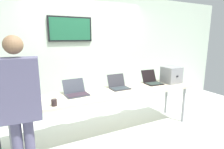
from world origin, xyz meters
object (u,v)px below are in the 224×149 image
object	(u,v)px
laptop_station_3	(152,81)
coffee_mug	(54,103)
laptop_station_0	(23,98)
workbench	(111,94)
person	(19,100)
equipment_box	(171,75)
laptop_station_2	(119,85)
laptop_station_1	(76,91)

from	to	relation	value
laptop_station_3	coffee_mug	world-z (taller)	laptop_station_3
laptop_station_0	workbench	bearing A→B (deg)	-5.23
person	equipment_box	bearing A→B (deg)	12.88
laptop_station_2	person	size ratio (longest dim) A/B	0.20
laptop_station_2	coffee_mug	bearing A→B (deg)	-162.57
equipment_box	person	distance (m)	2.91
person	laptop_station_3	bearing A→B (deg)	17.60
laptop_station_2	laptop_station_3	xyz separation A→B (m)	(0.79, 0.01, 0.00)
laptop_station_3	person	world-z (taller)	person
laptop_station_0	laptop_station_2	world-z (taller)	laptop_station_2
coffee_mug	laptop_station_0	bearing A→B (deg)	136.01
laptop_station_1	laptop_station_2	xyz separation A→B (m)	(0.82, 0.02, 0.00)
laptop_station_1	coffee_mug	bearing A→B (deg)	-137.97
person	coffee_mug	world-z (taller)	person
laptop_station_3	coffee_mug	distance (m)	2.05
laptop_station_0	laptop_station_3	world-z (taller)	laptop_station_3
laptop_station_1	equipment_box	bearing A→B (deg)	-2.56
laptop_station_3	person	distance (m)	2.55
equipment_box	workbench	bearing A→B (deg)	-178.98
laptop_station_1	laptop_station_3	xyz separation A→B (m)	(1.61, 0.03, 0.00)
laptop_station_1	laptop_station_3	distance (m)	1.61
laptop_station_2	person	xyz separation A→B (m)	(-1.63, -0.76, 0.21)
equipment_box	laptop_station_3	size ratio (longest dim) A/B	0.85
equipment_box	coffee_mug	size ratio (longest dim) A/B	3.60
laptop_station_0	laptop_station_1	size ratio (longest dim) A/B	0.85
laptop_station_1	coffee_mug	distance (m)	0.55
laptop_station_0	laptop_station_1	xyz separation A→B (m)	(0.80, -0.01, 0.00)
workbench	person	world-z (taller)	person
laptop_station_3	workbench	bearing A→B (deg)	-171.85
laptop_station_3	person	size ratio (longest dim) A/B	0.23
workbench	laptop_station_1	distance (m)	0.61
laptop_station_3	coffee_mug	size ratio (longest dim) A/B	4.24
laptop_station_1	laptop_station_2	distance (m)	0.82
workbench	laptop_station_1	world-z (taller)	laptop_station_1
workbench	equipment_box	size ratio (longest dim) A/B	9.64
equipment_box	laptop_station_1	size ratio (longest dim) A/B	0.88
laptop_station_0	coffee_mug	world-z (taller)	laptop_station_0
workbench	equipment_box	distance (m)	1.45
person	laptop_station_1	bearing A→B (deg)	42.22
laptop_station_0	laptop_station_1	distance (m)	0.80
equipment_box	coffee_mug	distance (m)	2.44
workbench	laptop_station_3	distance (m)	1.04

